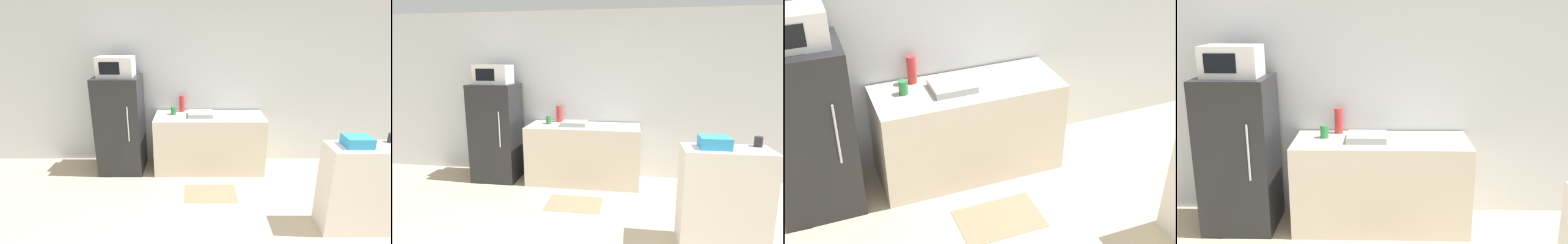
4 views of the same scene
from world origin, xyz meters
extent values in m
cube|color=silver|center=(0.00, 3.08, 1.30)|extent=(8.00, 0.06, 2.60)
cube|color=#232326|center=(-1.57, 2.68, 0.75)|extent=(0.67, 0.58, 1.50)
cylinder|color=#B7B7BC|center=(-1.39, 2.37, 0.86)|extent=(0.02, 0.02, 0.52)
cube|color=white|center=(-1.57, 2.68, 1.64)|extent=(0.51, 0.34, 0.29)
cube|color=black|center=(-1.62, 2.50, 1.64)|extent=(0.28, 0.01, 0.17)
cube|color=beige|center=(-0.20, 2.71, 0.44)|extent=(1.68, 0.64, 0.89)
cube|color=#9EA3A8|center=(-0.34, 2.70, 0.92)|extent=(0.37, 0.31, 0.06)
cylinder|color=red|center=(-0.63, 2.95, 1.02)|extent=(0.08, 0.08, 0.26)
cylinder|color=#2D7F42|center=(-0.76, 2.77, 0.95)|extent=(0.08, 0.08, 0.12)
cube|color=silver|center=(1.41, 1.22, 0.51)|extent=(0.82, 0.37, 1.02)
cube|color=#2D8EC6|center=(1.29, 1.22, 1.08)|extent=(0.28, 0.22, 0.11)
cylinder|color=#232328|center=(1.72, 1.34, 1.07)|extent=(0.08, 0.08, 0.10)
cube|color=#937A5B|center=(-0.21, 1.93, 0.00)|extent=(0.72, 0.47, 0.01)
camera|label=1|loc=(-0.42, -1.74, 2.30)|focal=28.00mm
camera|label=2|loc=(0.49, -1.71, 1.82)|focal=28.00mm
camera|label=3|loc=(-1.62, -1.26, 3.14)|focal=50.00mm
camera|label=4|loc=(-0.20, -1.27, 2.12)|focal=40.00mm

